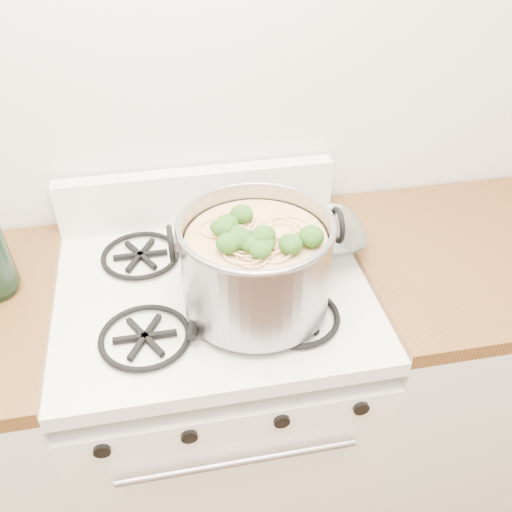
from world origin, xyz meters
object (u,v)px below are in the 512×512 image
object	(u,v)px
stock_pot	(256,265)
glass_bowl	(316,242)
spatula	(202,264)
gas_range	(221,407)

from	to	relation	value
stock_pot	glass_bowl	bearing A→B (deg)	43.05
stock_pot	spatula	bearing A→B (deg)	125.98
gas_range	spatula	bearing A→B (deg)	108.20
gas_range	spatula	xyz separation A→B (m)	(-0.02, 0.06, 0.50)
gas_range	stock_pot	xyz separation A→B (m)	(0.09, -0.09, 0.60)
stock_pot	glass_bowl	xyz separation A→B (m)	(0.19, 0.18, -0.10)
gas_range	glass_bowl	world-z (taller)	glass_bowl
stock_pot	spatula	xyz separation A→B (m)	(-0.11, 0.15, -0.10)
spatula	stock_pot	bearing A→B (deg)	-42.54
stock_pot	glass_bowl	world-z (taller)	stock_pot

